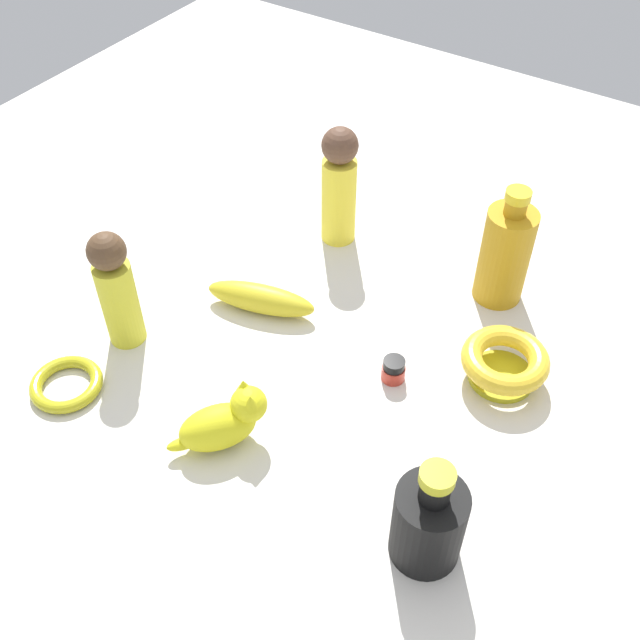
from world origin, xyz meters
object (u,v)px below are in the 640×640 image
object	(u,v)px
cat_figurine	(225,421)
nail_polish_jar	(395,368)
person_figure_adult	(116,289)
bottle_short	(429,522)
bowl	(504,362)
bangle	(66,384)
person_figure_child	(339,185)
banana	(261,299)
bottle_tall	(505,254)

from	to	relation	value
cat_figurine	nail_polish_jar	world-z (taller)	cat_figurine
person_figure_adult	bottle_short	size ratio (longest dim) A/B	1.22
bowl	bottle_short	bearing A→B (deg)	5.84
cat_figurine	nail_polish_jar	bearing A→B (deg)	148.89
bangle	cat_figurine	size ratio (longest dim) A/B	0.84
bowl	bottle_short	size ratio (longest dim) A/B	0.77
bangle	cat_figurine	xyz separation A→B (m)	(-0.06, 0.26, 0.03)
person_figure_child	person_figure_adult	bearing A→B (deg)	-20.18
banana	cat_figurine	size ratio (longest dim) A/B	1.43
person_figure_adult	bottle_tall	xyz separation A→B (m)	(-0.41, 0.45, -0.01)
person_figure_child	bottle_short	xyz separation A→B (m)	(0.46, 0.41, -0.05)
person_figure_adult	bowl	distance (m)	0.58
banana	person_figure_child	world-z (taller)	person_figure_child
banana	bottle_tall	distance (m)	0.40
bottle_short	bottle_tall	bearing A→B (deg)	-166.73
banana	bangle	world-z (taller)	banana
bottle_tall	cat_figurine	size ratio (longest dim) A/B	1.65
banana	bottle_short	xyz separation A→B (m)	(0.23, 0.42, 0.04)
person_figure_adult	nail_polish_jar	world-z (taller)	person_figure_adult
bangle	bottle_short	size ratio (longest dim) A/B	0.64
person_figure_adult	bowl	bearing A→B (deg)	114.53
banana	nail_polish_jar	size ratio (longest dim) A/B	4.75
bangle	nail_polish_jar	xyz separation A→B (m)	(-0.28, 0.39, 0.01)
bangle	banana	bearing A→B (deg)	154.11
person_figure_adult	cat_figurine	bearing A→B (deg)	74.32
cat_figurine	nail_polish_jar	size ratio (longest dim) A/B	3.31
bottle_tall	cat_figurine	world-z (taller)	bottle_tall
bottle_tall	bowl	world-z (taller)	bottle_tall
banana	cat_figurine	bearing A→B (deg)	99.76
bowl	person_figure_adult	bearing A→B (deg)	-65.47
nail_polish_jar	bowl	bearing A→B (deg)	121.32
person_figure_child	nail_polish_jar	distance (m)	0.35
bowl	person_figure_child	world-z (taller)	person_figure_child
bottle_tall	cat_figurine	distance (m)	0.52
person_figure_adult	bottle_short	bearing A→B (deg)	83.01
person_figure_adult	cat_figurine	world-z (taller)	person_figure_adult
bottle_tall	person_figure_child	size ratio (longest dim) A/B	0.94
person_figure_adult	bottle_tall	distance (m)	0.60
person_figure_adult	bottle_tall	world-z (taller)	bottle_tall
bottle_short	banana	bearing A→B (deg)	-119.08
bangle	cat_figurine	world-z (taller)	cat_figurine
person_figure_adult	nail_polish_jar	size ratio (longest dim) A/B	5.36
bottle_short	nail_polish_jar	bearing A→B (deg)	-143.52
bottle_short	nail_polish_jar	xyz separation A→B (m)	(-0.23, -0.17, -0.05)
bottle_tall	bangle	xyz separation A→B (m)	(0.53, -0.45, -0.08)
person_figure_adult	person_figure_child	world-z (taller)	person_figure_child
person_figure_child	cat_figurine	bearing A→B (deg)	13.23
bangle	bowl	size ratio (longest dim) A/B	0.83
person_figure_child	nail_polish_jar	xyz separation A→B (m)	(0.23, 0.25, -0.09)
banana	bangle	bearing A→B (deg)	48.12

